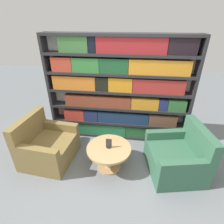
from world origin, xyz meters
name	(u,v)px	position (x,y,z in m)	size (l,w,h in m)	color
ground_plane	(110,177)	(0.00, 0.00, 0.00)	(14.00, 14.00, 0.00)	slate
bookshelf	(120,90)	(0.03, 1.22, 1.08)	(2.86, 0.30, 2.14)	silver
armchair_left	(47,146)	(-1.22, 0.30, 0.29)	(0.91, 0.97, 0.85)	olive
armchair_right	(178,157)	(1.11, 0.31, 0.29)	(0.99, 1.04, 0.85)	#336047
coffee_table	(109,153)	(-0.06, 0.23, 0.31)	(0.75, 0.75, 0.44)	tan
table_sign	(109,144)	(-0.06, 0.23, 0.52)	(0.10, 0.06, 0.18)	black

